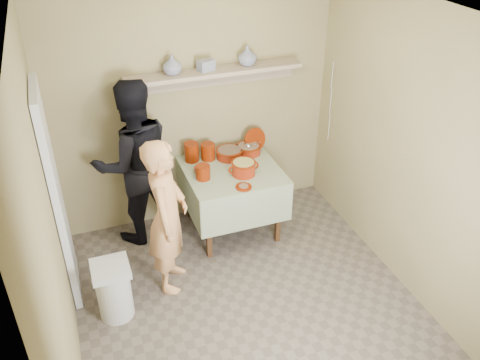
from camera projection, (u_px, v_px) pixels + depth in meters
name	position (u px, v px, depth m)	size (l,w,h in m)	color
ground	(253.00, 314.00, 4.57)	(3.50, 3.50, 0.00)	#61564C
tile_panel	(57.00, 197.00, 4.38)	(0.06, 0.70, 2.00)	silver
plate_stack_a	(191.00, 152.00, 5.37)	(0.15, 0.15, 0.21)	#651804
plate_stack_b	(208.00, 152.00, 5.40)	(0.15, 0.15, 0.18)	#651804
bowl_stack	(203.00, 172.00, 5.07)	(0.15, 0.15, 0.15)	#651804
empty_bowl	(202.00, 169.00, 5.21)	(0.16, 0.16, 0.05)	#651804
propped_lid	(255.00, 139.00, 5.58)	(0.26, 0.26, 0.02)	#651804
vase_right	(247.00, 56.00, 5.09)	(0.19, 0.19, 0.20)	navy
vase_left	(172.00, 65.00, 4.87)	(0.18, 0.18, 0.19)	navy
ceramic_box	(206.00, 65.00, 4.97)	(0.15, 0.11, 0.11)	navy
person_cook	(167.00, 217.00, 4.54)	(0.56, 0.37, 1.53)	tan
person_helper	(135.00, 163.00, 5.12)	(0.86, 0.67, 1.77)	black
room_shell	(256.00, 157.00, 3.73)	(3.04, 3.54, 2.62)	#978A5D
serving_table	(232.00, 178.00, 5.33)	(0.97, 0.97, 0.76)	#4C2D16
cazuela_meat_a	(229.00, 153.00, 5.45)	(0.30, 0.30, 0.10)	maroon
cazuela_meat_b	(249.00, 149.00, 5.53)	(0.28, 0.28, 0.10)	maroon
ladle	(249.00, 146.00, 5.47)	(0.08, 0.26, 0.19)	silver
cazuela_rice	(244.00, 167.00, 5.13)	(0.33, 0.25, 0.14)	maroon
front_plate	(244.00, 187.00, 4.95)	(0.16, 0.16, 0.03)	#651804
wall_shelf	(214.00, 73.00, 5.08)	(1.80, 0.25, 0.21)	tan
trash_bin	(114.00, 290.00, 4.42)	(0.32, 0.32, 0.56)	silver
electrical_cord	(331.00, 102.00, 5.53)	(0.01, 0.05, 0.90)	silver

